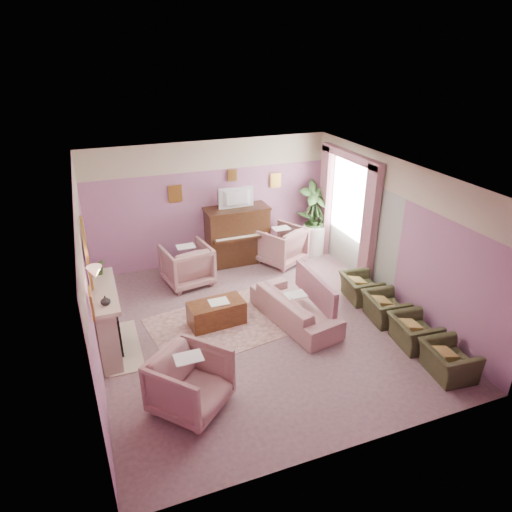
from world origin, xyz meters
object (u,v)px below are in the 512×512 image
object	(u,v)px
television	(237,197)
olive_chair_b	(414,328)
piano	(237,236)
olive_chair_d	(361,284)
floral_armchair_left	(187,263)
floral_armchair_right	(281,243)
floral_armchair_front	(190,380)
olive_chair_c	(385,304)
coffee_table	(217,313)
sofa	(295,302)
side_table	(314,240)
olive_chair_a	(449,356)

from	to	relation	value
television	olive_chair_b	xyz separation A→B (m)	(1.75, -4.09, -1.27)
piano	olive_chair_b	xyz separation A→B (m)	(1.75, -4.14, -0.32)
piano	olive_chair_d	size ratio (longest dim) A/B	1.81
floral_armchair_left	olive_chair_d	distance (m)	3.60
television	olive_chair_d	size ratio (longest dim) A/B	1.04
floral_armchair_right	floral_armchair_front	xyz separation A→B (m)	(-3.04, -3.85, 0.00)
television	olive_chair_c	world-z (taller)	television
floral_armchair_front	television	bearing A→B (deg)	63.27
coffee_table	sofa	xyz separation A→B (m)	(1.37, -0.42, 0.17)
sofa	olive_chair_d	xyz separation A→B (m)	(1.57, 0.27, -0.06)
television	floral_armchair_right	bearing A→B (deg)	-21.27
piano	floral_armchair_left	size ratio (longest dim) A/B	1.45
floral_armchair_right	floral_armchair_front	size ratio (longest dim) A/B	1.00
television	floral_armchair_left	bearing A→B (deg)	-156.35
side_table	floral_armchair_front	bearing A→B (deg)	-134.55
floral_armchair_front	olive_chair_d	world-z (taller)	floral_armchair_front
coffee_table	floral_armchair_left	world-z (taller)	floral_armchair_left
piano	olive_chair_a	size ratio (longest dim) A/B	1.81
television	floral_armchair_right	world-z (taller)	television
floral_armchair_right	olive_chair_c	distance (m)	3.03
piano	olive_chair_c	world-z (taller)	piano
piano	floral_armchair_right	bearing A→B (deg)	-23.93
olive_chair_b	piano	bearing A→B (deg)	112.86
floral_armchair_front	olive_chair_a	distance (m)	3.93
piano	coffee_table	distance (m)	2.68
piano	floral_armchair_left	world-z (taller)	piano
floral_armchair_left	olive_chair_d	world-z (taller)	floral_armchair_left
floral_armchair_left	sofa	bearing A→B (deg)	-54.79
coffee_table	olive_chair_d	bearing A→B (deg)	-2.81
floral_armchair_front	olive_chair_b	world-z (taller)	floral_armchair_front
television	sofa	bearing A→B (deg)	-86.33
floral_armchair_front	side_table	xyz separation A→B (m)	(4.00, 4.06, -0.13)
olive_chair_a	floral_armchair_right	bearing A→B (deg)	100.27
floral_armchair_left	floral_armchair_front	bearing A→B (deg)	-102.22
piano	olive_chair_d	xyz separation A→B (m)	(1.75, -2.50, -0.32)
sofa	olive_chair_a	world-z (taller)	sofa
coffee_table	olive_chair_c	xyz separation A→B (m)	(2.94, -0.96, 0.11)
coffee_table	sofa	world-z (taller)	sofa
sofa	floral_armchair_front	bearing A→B (deg)	-147.06
olive_chair_a	coffee_table	bearing A→B (deg)	138.51
floral_armchair_left	olive_chair_b	distance (m)	4.67
floral_armchair_left	floral_armchair_front	distance (m)	3.71
coffee_table	floral_armchair_right	distance (m)	2.89
olive_chair_a	side_table	distance (m)	4.76
side_table	olive_chair_b	bearing A→B (deg)	-91.92
coffee_table	olive_chair_d	distance (m)	2.95
floral_armchair_left	olive_chair_b	world-z (taller)	floral_armchair_left
piano	floral_armchair_front	distance (m)	4.76
floral_armchair_front	olive_chair_c	world-z (taller)	floral_armchair_front
floral_armchair_right	olive_chair_d	bearing A→B (deg)	-68.48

